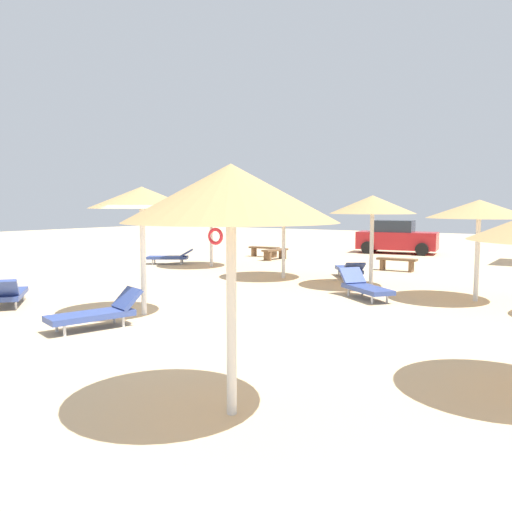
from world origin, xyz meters
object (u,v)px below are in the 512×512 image
Objects in this scene: lounger_1 at (171,257)px; lounger_5 at (97,313)px; lounger_2 at (350,269)px; bench_0 at (397,262)px; bench_1 at (264,250)px; parasol_7 at (231,194)px; lounger_0 at (9,293)px; parasol_6 at (479,209)px; parked_car at (396,238)px; parasol_5 at (142,198)px; bench_2 at (275,252)px; parasol_2 at (284,207)px; lounger_4 at (365,287)px; parasol_4 at (372,205)px; parasol_1 at (211,204)px.

lounger_5 is at bearing -54.30° from lounger_1.
lounger_2 reaches higher than bench_0.
lounger_5 reaches higher than lounger_1.
bench_1 is at bearing 109.86° from lounger_5.
lounger_0 is at bearing 165.08° from parasol_7.
lounger_2 is at bearing -104.27° from bench_0.
parasol_6 is 9.67m from lounger_5.
parked_car reaches higher than lounger_0.
parasol_5 is at bearing -68.72° from bench_1.
bench_2 is 7.21m from parked_car.
bench_1 is at bearing 128.00° from parasol_2.
lounger_5 is at bearing -70.14° from bench_1.
parasol_5 reaches higher than parked_car.
lounger_5 is 15.09m from bench_1.
lounger_2 is at bearing -35.10° from bench_2.
parasol_5 is 11.42m from bench_0.
lounger_5 reaches higher than lounger_4.
lounger_4 is 11.54m from bench_1.
lounger_0 is 1.20× the size of bench_1.
lounger_4 reaches higher than bench_0.
parasol_2 is at bearing -9.34° from lounger_1.
parasol_7 is 12.32m from lounger_2.
parasol_2 is 6.42m from parasol_6.
lounger_0 is 0.96× the size of lounger_2.
bench_1 is (-7.77, 6.00, -2.16)m from parasol_4.
parasol_5 is (0.40, -6.90, 0.21)m from parasol_2.
parasol_1 reaches higher than bench_2.
lounger_2 is at bearing -80.20° from parked_car.
bench_0 is 6.07m from bench_2.
parasol_6 is at bearing 37.04° from lounger_0.
lounger_5 reaches higher than bench_1.
parasol_5 is (-2.81, -6.73, 0.14)m from parasol_4.
bench_2 is (-7.20, 7.12, 0.03)m from lounger_4.
lounger_0 reaches higher than bench_1.
lounger_2 is (-4.47, 2.16, -2.08)m from parasol_6.
lounger_5 is 1.29× the size of bench_1.
parasol_6 is 0.89× the size of parasol_7.
parasol_4 is 1.48× the size of lounger_4.
parasol_7 is at bearing -76.33° from parked_car.
parasol_5 is (4.56, -8.16, 0.10)m from parasol_1.
parasol_1 is 1.47× the size of lounger_1.
parasol_5 is 1.58× the size of lounger_0.
lounger_0 is 9.10m from lounger_4.
parasol_7 is 8.65m from lounger_4.
bench_2 is (1.16, -0.85, 0.00)m from bench_1.
lounger_0 is at bearing -142.96° from parasol_6.
bench_0 is (2.03, 12.42, 0.02)m from lounger_5.
lounger_4 is (1.90, -3.40, 0.01)m from lounger_2.
bench_1 is (-7.16, 1.77, 0.00)m from bench_0.
parked_car reaches higher than bench_2.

